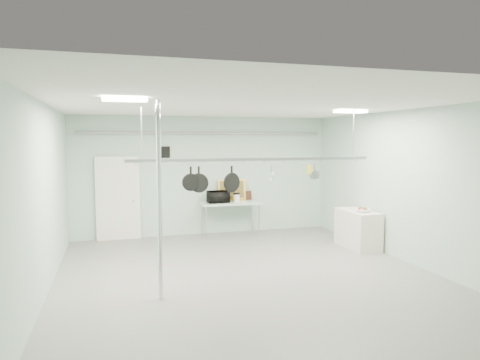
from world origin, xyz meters
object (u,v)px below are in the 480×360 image
object	(u,v)px
skillet_mid	(199,180)
prep_table	(230,205)
skillet_right	(232,179)
microwave	(218,197)
chrome_pole	(159,201)
side_cabinet	(358,229)
pot_rack	(255,158)
coffee_canister	(237,198)
fruit_bowl	(363,210)
skillet_left	(191,178)

from	to	relation	value
skillet_mid	prep_table	bearing A→B (deg)	86.25
skillet_right	microwave	bearing A→B (deg)	58.26
chrome_pole	prep_table	size ratio (longest dim) A/B	2.00
microwave	side_cabinet	bearing A→B (deg)	140.88
pot_rack	skillet_mid	size ratio (longest dim) A/B	9.86
coffee_canister	fruit_bowl	world-z (taller)	coffee_canister
prep_table	skillet_mid	world-z (taller)	skillet_mid
prep_table	microwave	world-z (taller)	microwave
prep_table	side_cabinet	world-z (taller)	prep_table
microwave	skillet_left	world-z (taller)	skillet_left
prep_table	skillet_mid	xyz separation A→B (m)	(-1.49, -3.30, 1.01)
chrome_pole	fruit_bowl	bearing A→B (deg)	20.26
side_cabinet	skillet_right	xyz separation A→B (m)	(-3.41, -1.10, 1.38)
coffee_canister	skillet_left	xyz separation A→B (m)	(-1.81, -3.27, 0.86)
chrome_pole	skillet_mid	world-z (taller)	chrome_pole
coffee_canister	skillet_right	xyz separation A→B (m)	(-1.03, -3.27, 0.82)
side_cabinet	fruit_bowl	size ratio (longest dim) A/B	3.57
skillet_left	skillet_right	size ratio (longest dim) A/B	0.84
skillet_right	skillet_left	bearing A→B (deg)	157.39
prep_table	pot_rack	world-z (taller)	pot_rack
prep_table	pot_rack	bearing A→B (deg)	-96.91
coffee_canister	skillet_right	distance (m)	3.53
prep_table	skillet_left	world-z (taller)	skillet_left
pot_rack	skillet_left	bearing A→B (deg)	180.00
chrome_pole	prep_table	world-z (taller)	chrome_pole
pot_rack	microwave	distance (m)	3.50
chrome_pole	pot_rack	distance (m)	2.19
chrome_pole	microwave	size ratio (longest dim) A/B	5.70
prep_table	side_cabinet	bearing A→B (deg)	-40.79
pot_rack	skillet_left	xyz separation A→B (m)	(-1.24, 0.00, -0.36)
skillet_right	chrome_pole	bearing A→B (deg)	-170.56
chrome_pole	side_cabinet	size ratio (longest dim) A/B	2.67
chrome_pole	skillet_right	size ratio (longest dim) A/B	6.33
fruit_bowl	prep_table	bearing A→B (deg)	136.35
microwave	skillet_left	size ratio (longest dim) A/B	1.31
prep_table	pot_rack	xyz separation A→B (m)	(-0.40, -3.30, 1.40)
prep_table	skillet_left	xyz separation A→B (m)	(-1.64, -3.30, 1.04)
microwave	fruit_bowl	distance (m)	3.75
microwave	fruit_bowl	bearing A→B (deg)	138.09
side_cabinet	fruit_bowl	xyz separation A→B (m)	(-0.02, -0.22, 0.49)
coffee_canister	fruit_bowl	bearing A→B (deg)	-45.28
side_cabinet	skillet_right	distance (m)	3.84
prep_table	coffee_canister	distance (m)	0.25
coffee_canister	fruit_bowl	distance (m)	3.36
side_cabinet	fruit_bowl	bearing A→B (deg)	-94.49
skillet_mid	skillet_right	bearing A→B (deg)	20.55
chrome_pole	fruit_bowl	world-z (taller)	chrome_pole
chrome_pole	microwave	bearing A→B (deg)	64.87
side_cabinet	skillet_right	size ratio (longest dim) A/B	2.37
side_cabinet	coffee_canister	bearing A→B (deg)	137.64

